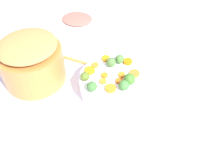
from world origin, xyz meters
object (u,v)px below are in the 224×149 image
object	(u,v)px
serving_bowl_carrots	(112,83)
wooden_spoon	(48,52)
ham_plate	(76,19)
metal_pot	(33,65)

from	to	relation	value
serving_bowl_carrots	wooden_spoon	bearing A→B (deg)	134.14
serving_bowl_carrots	ham_plate	xyz separation A→B (m)	(-0.12, 0.52, -0.03)
ham_plate	wooden_spoon	bearing A→B (deg)	-118.61
metal_pot	ham_plate	bearing A→B (deg)	66.10
wooden_spoon	serving_bowl_carrots	bearing A→B (deg)	-45.86
serving_bowl_carrots	metal_pot	size ratio (longest dim) A/B	1.01
wooden_spoon	ham_plate	world-z (taller)	same
metal_pot	wooden_spoon	bearing A→B (deg)	74.76
wooden_spoon	metal_pot	bearing A→B (deg)	-105.24
ham_plate	metal_pot	bearing A→B (deg)	-113.90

